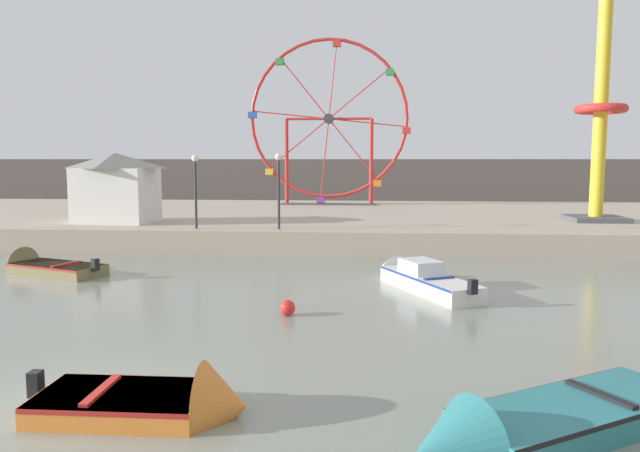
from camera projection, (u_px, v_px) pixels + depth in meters
ground_plane at (66, 407)px, 10.61m from camera, size 240.00×240.00×0.00m
quay_promenade at (283, 221)px, 37.44m from camera, size 110.00×21.04×1.13m
distant_town_skyline at (318, 180)px, 62.74m from camera, size 140.00×3.00×4.40m
motorboat_olive_wood at (39, 267)px, 23.23m from camera, size 4.91×3.08×1.50m
motorboat_teal_painted at (527, 428)px, 9.22m from camera, size 5.39×4.11×1.45m
motorboat_orange_hull at (168, 404)px, 10.25m from camera, size 3.80×1.64×1.52m
motorboat_white_red_stripe at (415, 277)px, 20.68m from camera, size 3.65×5.75×1.32m
ferris_wheel_red_frame at (329, 122)px, 42.60m from camera, size 11.50×1.20×11.72m
drop_tower_yellow_tower at (600, 114)px, 31.21m from camera, size 2.80×2.80×13.23m
carnival_booth_white_ticket at (116, 186)px, 30.86m from camera, size 4.39×3.31×3.57m
promenade_lamp_near at (195, 180)px, 28.00m from camera, size 0.32×0.32×3.44m
promenade_lamp_far at (279, 179)px, 27.75m from camera, size 0.32×0.32×3.51m
mooring_buoy_orange at (288, 308)px, 16.82m from camera, size 0.44×0.44×0.44m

